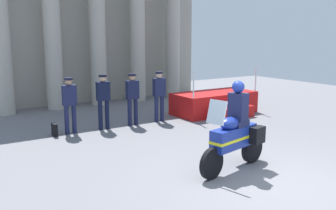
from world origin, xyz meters
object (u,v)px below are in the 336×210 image
officer_in_row_0 (70,101)px  briefcase_on_ground (55,130)px  officer_in_row_2 (132,95)px  reviewing_stand (215,104)px  officer_in_row_3 (159,92)px  officer_in_row_1 (103,97)px  motorcycle_with_rider (236,133)px

officer_in_row_0 → briefcase_on_ground: officer_in_row_0 is taller
officer_in_row_2 → reviewing_stand: bearing=-178.2°
officer_in_row_2 → officer_in_row_3: bearing=-177.5°
reviewing_stand → officer_in_row_3: bearing=178.7°
reviewing_stand → briefcase_on_ground: size_ratio=8.35×
reviewing_stand → officer_in_row_2: reviewing_stand is taller
officer_in_row_2 → officer_in_row_3: officer_in_row_3 is taller
briefcase_on_ground → officer_in_row_2: bearing=-1.1°
briefcase_on_ground → officer_in_row_0: bearing=1.0°
officer_in_row_1 → officer_in_row_2: (0.98, -0.01, -0.02)m
briefcase_on_ground → officer_in_row_3: bearing=-0.9°
officer_in_row_2 → motorcycle_with_rider: 4.73m
reviewing_stand → officer_in_row_3: (-2.37, 0.05, 0.60)m
officer_in_row_0 → officer_in_row_1: bearing=179.9°
reviewing_stand → officer_in_row_3: reviewing_stand is taller
officer_in_row_0 → officer_in_row_2: size_ratio=1.00×
reviewing_stand → officer_in_row_0: bearing=178.8°
motorcycle_with_rider → briefcase_on_ground: (-2.43, 4.77, -0.61)m
officer_in_row_1 → motorcycle_with_rider: bearing=104.0°
officer_in_row_1 → briefcase_on_ground: bearing=1.2°
officer_in_row_0 → briefcase_on_ground: bearing=3.8°
officer_in_row_1 → motorcycle_with_rider: 4.83m
briefcase_on_ground → officer_in_row_1: bearing=-1.6°
officer_in_row_1 → motorcycle_with_rider: size_ratio=0.80×
officer_in_row_2 → motorcycle_with_rider: size_ratio=0.79×
officer_in_row_0 → reviewing_stand: bearing=-178.4°
reviewing_stand → motorcycle_with_rider: motorcycle_with_rider is taller
officer_in_row_3 → motorcycle_with_rider: (-1.02, -4.72, -0.18)m
officer_in_row_1 → officer_in_row_0: bearing=-0.1°
officer_in_row_2 → officer_in_row_3: (0.98, -0.01, 0.01)m
officer_in_row_2 → briefcase_on_ground: 2.59m
officer_in_row_0 → motorcycle_with_rider: (1.96, -4.78, -0.17)m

